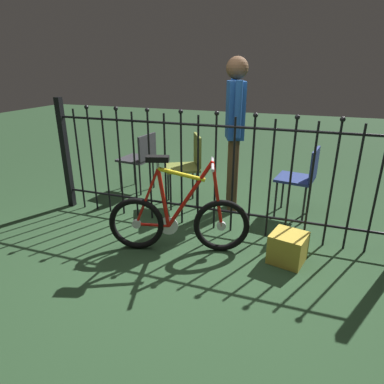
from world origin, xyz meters
TOP-DOWN VIEW (x-y plane):
  - ground_plane at (0.00, 0.00)m, footprint 20.00×20.00m
  - iron_fence at (-0.06, 0.57)m, footprint 3.74×0.07m
  - bicycle at (-0.16, 0.02)m, footprint 1.29×0.50m
  - chair_olive at (-0.46, 1.11)m, footprint 0.55×0.55m
  - chair_charcoal at (-1.25, 1.35)m, footprint 0.46×0.46m
  - chair_navy at (0.88, 1.19)m, footprint 0.46×0.45m
  - person_visitor at (0.09, 1.14)m, footprint 0.27×0.45m
  - display_crate at (0.84, 0.16)m, footprint 0.35×0.35m

SIDE VIEW (x-z plane):
  - ground_plane at x=0.00m, z-range 0.00..0.00m
  - display_crate at x=0.84m, z-range 0.00..0.27m
  - bicycle at x=-0.16m, z-range -0.15..0.78m
  - chair_charcoal at x=-1.25m, z-range 0.10..0.90m
  - chair_navy at x=0.88m, z-range 0.10..0.92m
  - chair_olive at x=-0.46m, z-range 0.11..0.99m
  - iron_fence at x=-0.06m, z-range 0.00..1.33m
  - person_visitor at x=0.09m, z-range 0.19..1.95m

